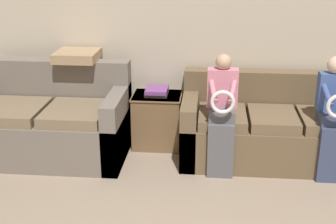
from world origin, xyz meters
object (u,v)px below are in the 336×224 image
(couch_main, at_px, (270,129))
(side_shelf, at_px, (157,120))
(child_left_seated, at_px, (222,110))
(couch_side, at_px, (51,124))
(throw_pillow, at_px, (77,56))
(book_stack, at_px, (157,91))
(child_right_seated, at_px, (333,113))

(couch_main, relative_size, side_shelf, 3.09)
(couch_main, height_order, child_left_seated, child_left_seated)
(couch_side, xyz_separation_m, throw_pillow, (0.24, 0.32, 0.67))
(side_shelf, distance_m, book_stack, 0.33)
(child_left_seated, distance_m, child_right_seated, 1.04)
(book_stack, bearing_deg, side_shelf, -59.26)
(couch_side, relative_size, side_shelf, 2.71)
(child_left_seated, xyz_separation_m, child_right_seated, (1.04, 0.00, 0.01))
(side_shelf, height_order, book_stack, book_stack)
(book_stack, bearing_deg, child_left_seated, -39.42)
(side_shelf, distance_m, throw_pillow, 1.11)
(couch_main, height_order, child_right_seated, child_right_seated)
(couch_side, height_order, child_left_seated, child_left_seated)
(couch_main, distance_m, couch_side, 2.32)
(couch_main, height_order, throw_pillow, throw_pillow)
(book_stack, bearing_deg, child_right_seated, -18.20)
(child_left_seated, relative_size, child_right_seated, 1.00)
(child_left_seated, relative_size, throw_pillow, 2.63)
(side_shelf, bearing_deg, child_left_seated, -39.35)
(couch_side, distance_m, child_right_seated, 2.86)
(child_right_seated, height_order, side_shelf, child_right_seated)
(couch_side, bearing_deg, throw_pillow, 52.90)
(child_left_seated, xyz_separation_m, side_shelf, (-0.69, 0.57, -0.34))
(couch_main, distance_m, throw_pillow, 2.20)
(couch_side, xyz_separation_m, book_stack, (1.10, 0.34, 0.29))
(child_left_seated, height_order, book_stack, child_left_seated)
(side_shelf, bearing_deg, couch_side, -162.99)
(couch_side, bearing_deg, child_left_seated, -7.38)
(child_right_seated, distance_m, book_stack, 1.83)
(child_left_seated, xyz_separation_m, book_stack, (-0.70, 0.57, -0.01))
(child_right_seated, bearing_deg, side_shelf, 161.86)
(child_right_seated, distance_m, throw_pillow, 2.68)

